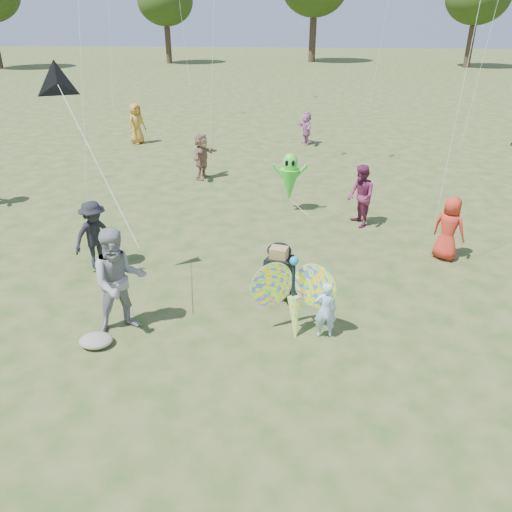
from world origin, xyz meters
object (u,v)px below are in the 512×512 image
(child_girl, at_px, (326,310))
(crowd_d, at_px, (202,156))
(crowd_a, at_px, (449,229))
(crowd_e, at_px, (361,196))
(jogging_stroller, at_px, (279,267))
(crowd_g, at_px, (137,124))
(butterfly_kite, at_px, (294,296))
(crowd_b, at_px, (95,235))
(alien_kite, at_px, (289,180))
(crowd_j, at_px, (306,128))
(adult_man, at_px, (119,281))

(child_girl, bearing_deg, crowd_d, -71.55)
(crowd_a, distance_m, crowd_e, 2.65)
(crowd_e, distance_m, jogging_stroller, 4.37)
(crowd_a, relative_size, crowd_e, 0.91)
(crowd_e, xyz_separation_m, crowd_g, (-8.82, 8.84, 0.02))
(child_girl, xyz_separation_m, butterfly_kite, (-0.58, 0.11, 0.21))
(crowd_b, bearing_deg, butterfly_kite, -76.22)
(crowd_e, height_order, alien_kite, alien_kite)
(child_girl, bearing_deg, crowd_j, -93.46)
(crowd_b, bearing_deg, jogging_stroller, -61.21)
(crowd_d, xyz_separation_m, crowd_g, (-3.79, 4.91, 0.07))
(child_girl, bearing_deg, crowd_b, -28.86)
(alien_kite, bearing_deg, adult_man, -114.55)
(alien_kite, bearing_deg, crowd_e, -25.92)
(child_girl, xyz_separation_m, crowd_a, (3.01, 3.44, 0.22))
(adult_man, xyz_separation_m, crowd_g, (-3.98, 14.26, -0.15))
(crowd_j, bearing_deg, crowd_b, -41.54)
(adult_man, distance_m, alien_kite, 6.99)
(crowd_b, height_order, butterfly_kite, crowd_b)
(crowd_d, height_order, crowd_g, crowd_g)
(crowd_g, relative_size, jogging_stroller, 1.57)
(crowd_b, height_order, crowd_g, crowd_g)
(crowd_b, relative_size, crowd_g, 0.93)
(crowd_e, bearing_deg, butterfly_kite, -35.44)
(child_girl, height_order, jogging_stroller, child_girl)
(crowd_a, xyz_separation_m, alien_kite, (-3.79, 2.84, 0.20))
(adult_man, xyz_separation_m, jogging_stroller, (2.78, 1.57, -0.40))
(crowd_j, distance_m, butterfly_kite, 14.53)
(crowd_b, xyz_separation_m, crowd_j, (4.87, 12.30, -0.09))
(adult_man, xyz_separation_m, alien_kite, (2.90, 6.36, -0.04))
(adult_man, height_order, crowd_g, adult_man)
(crowd_d, relative_size, crowd_e, 0.94)
(crowd_j, height_order, alien_kite, alien_kite)
(child_girl, distance_m, butterfly_kite, 0.62)
(crowd_j, bearing_deg, butterfly_kite, -21.45)
(crowd_d, distance_m, crowd_j, 6.50)
(crowd_g, relative_size, alien_kite, 0.99)
(crowd_b, xyz_separation_m, alien_kite, (4.29, 3.96, 0.16))
(butterfly_kite, distance_m, alien_kite, 6.18)
(crowd_a, height_order, crowd_e, crowd_e)
(crowd_d, relative_size, crowd_j, 1.12)
(child_girl, relative_size, alien_kite, 0.63)
(jogging_stroller, bearing_deg, crowd_g, 130.38)
(adult_man, bearing_deg, jogging_stroller, -0.27)
(crowd_e, relative_size, alien_kite, 0.97)
(crowd_g, bearing_deg, crowd_a, -101.24)
(crowd_d, distance_m, crowd_e, 6.38)
(crowd_b, height_order, jogging_stroller, crowd_b)
(crowd_j, xyz_separation_m, jogging_stroller, (-0.71, -13.13, -0.10))
(adult_man, height_order, butterfly_kite, adult_man)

